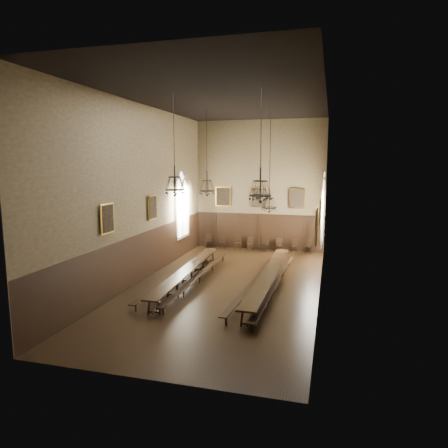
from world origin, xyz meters
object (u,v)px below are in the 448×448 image
at_px(chair_3, 250,246).
at_px(table_right, 269,280).
at_px(chandelier_back_right, 269,200).
at_px(bench_right_outer, 275,284).
at_px(chair_6, 295,249).
at_px(chair_1, 222,245).
at_px(chair_2, 238,245).
at_px(chandelier_front_left, 175,184).
at_px(chair_7, 308,249).
at_px(chair_0, 209,243).
at_px(chandelier_back_left, 207,186).
at_px(bench_left_inner, 200,277).
at_px(chandelier_front_right, 260,189).
at_px(chair_5, 279,248).
at_px(bench_left_outer, 177,277).
at_px(bench_right_inner, 258,281).
at_px(chair_4, 264,246).
at_px(table_left, 188,276).

bearing_deg(chair_3, table_right, -81.07).
distance_m(chair_3, chandelier_back_right, 7.88).
xyz_separation_m(bench_right_outer, chair_6, (0.17, 8.58, -0.04)).
height_order(table_right, chair_1, chair_1).
height_order(chair_2, chandelier_front_left, chandelier_front_left).
xyz_separation_m(bench_right_outer, chair_7, (1.06, 8.60, -0.02)).
height_order(chair_3, chandelier_front_left, chandelier_front_left).
bearing_deg(chair_0, chandelier_back_left, -85.04).
xyz_separation_m(bench_left_inner, chandelier_front_right, (3.53, -2.61, 4.72)).
relative_size(chair_3, chandelier_front_right, 0.20).
height_order(bench_left_inner, chair_5, chair_5).
bearing_deg(bench_left_outer, chair_1, 89.83).
height_order(bench_right_inner, chair_7, chair_7).
height_order(bench_right_outer, chair_7, chair_7).
distance_m(chair_2, chair_7, 4.91).
relative_size(bench_right_outer, chair_5, 11.81).
xyz_separation_m(bench_right_inner, chair_5, (-0.02, 8.37, -0.03)).
height_order(table_right, chandelier_back_left, chandelier_back_left).
bearing_deg(table_right, bench_left_inner, 178.89).
bearing_deg(bench_left_outer, table_right, 1.98).
bearing_deg(chair_0, bench_left_outer, -95.20).
bearing_deg(chair_4, chair_5, 13.34).
distance_m(chair_0, chair_1, 0.99).
bearing_deg(chandelier_back_right, table_right, -80.08).
height_order(chair_2, chair_3, chair_2).
bearing_deg(table_left, chair_3, 79.92).
relative_size(table_left, chair_7, 10.26).
bearing_deg(chair_4, chair_7, 15.29).
bearing_deg(bench_left_inner, chandelier_back_right, 30.45).
relative_size(chair_2, chair_5, 1.05).
xyz_separation_m(chair_1, chandelier_back_right, (4.34, -6.48, 3.89)).
bearing_deg(chair_0, table_left, -91.43).
bearing_deg(chair_0, chair_5, -11.89).
bearing_deg(chandelier_back_left, chair_4, 66.85).
bearing_deg(bench_left_inner, chair_4, 76.90).
bearing_deg(chair_5, chandelier_front_left, -124.64).
distance_m(chandelier_back_right, chandelier_front_left, 5.62).
bearing_deg(chair_7, bench_right_outer, -79.97).
xyz_separation_m(bench_right_outer, chandelier_front_right, (-0.39, -2.33, 4.70)).
distance_m(bench_right_outer, chandelier_front_right, 5.26).
height_order(table_left, chair_4, chair_4).
bearing_deg(chair_1, chair_5, -8.74).
bearing_deg(chair_5, chair_1, 162.08).
relative_size(bench_left_outer, bench_right_outer, 0.87).
bearing_deg(chair_5, bench_left_inner, -127.21).
relative_size(table_right, chair_5, 11.74).
relative_size(bench_right_inner, chair_4, 10.62).
height_order(chair_0, chair_1, chair_0).
height_order(table_right, chandelier_front_left, chandelier_front_left).
bearing_deg(chair_7, chandelier_back_right, -88.20).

